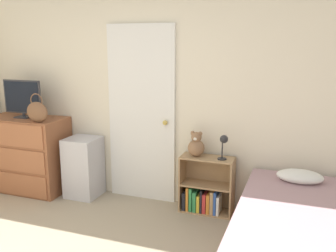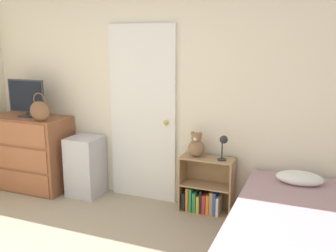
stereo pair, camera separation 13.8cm
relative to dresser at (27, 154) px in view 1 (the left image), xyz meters
name	(u,v)px [view 1 (the left image)]	position (x,y,z in m)	size (l,w,h in m)	color
wall_back	(143,92)	(1.46, 0.31, 0.81)	(10.00, 0.06, 2.55)	beige
door_closed	(141,115)	(1.46, 0.26, 0.55)	(0.81, 0.09, 2.03)	white
dresser	(27,154)	(0.00, 0.00, 0.00)	(1.01, 0.52, 0.93)	brown
tv	(22,98)	(0.00, 0.00, 0.70)	(0.53, 0.16, 0.46)	#2D2D33
handbag	(37,112)	(0.35, -0.17, 0.59)	(0.28, 0.10, 0.34)	brown
storage_bin	(84,167)	(0.77, 0.07, -0.10)	(0.38, 0.38, 0.72)	silver
bookshelf	(205,192)	(2.26, 0.13, -0.23)	(0.58, 0.25, 0.63)	tan
teddy_bear	(196,145)	(2.16, 0.13, 0.28)	(0.18, 0.18, 0.28)	#8C6647
desk_lamp	(224,142)	(2.46, 0.10, 0.35)	(0.11, 0.10, 0.27)	#262628
bed	(295,240)	(3.23, -0.68, -0.20)	(0.96, 1.90, 0.64)	brown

